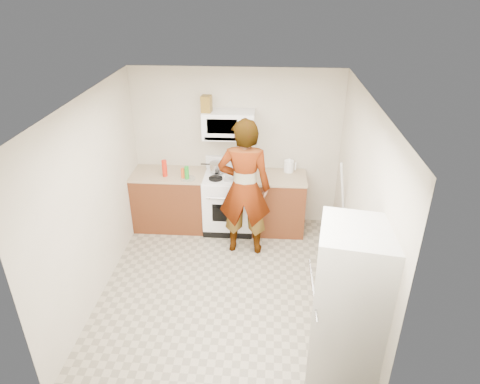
# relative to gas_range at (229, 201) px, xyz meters

# --- Properties ---
(floor) EXTENTS (3.60, 3.60, 0.00)m
(floor) POSITION_rel_gas_range_xyz_m (0.10, -1.48, -0.49)
(floor) COLOR gray
(floor) RESTS_ON ground
(back_wall) EXTENTS (3.20, 0.02, 2.50)m
(back_wall) POSITION_rel_gas_range_xyz_m (0.10, 0.31, 0.76)
(back_wall) COLOR beige
(back_wall) RESTS_ON floor
(right_wall) EXTENTS (0.02, 3.60, 2.50)m
(right_wall) POSITION_rel_gas_range_xyz_m (1.69, -1.48, 0.76)
(right_wall) COLOR beige
(right_wall) RESTS_ON floor
(cabinet_left) EXTENTS (1.12, 0.62, 0.90)m
(cabinet_left) POSITION_rel_gas_range_xyz_m (-0.94, 0.01, -0.04)
(cabinet_left) COLOR brown
(cabinet_left) RESTS_ON floor
(counter_left) EXTENTS (1.14, 0.64, 0.03)m
(counter_left) POSITION_rel_gas_range_xyz_m (-0.94, 0.01, 0.43)
(counter_left) COLOR tan
(counter_left) RESTS_ON cabinet_left
(cabinet_right) EXTENTS (0.80, 0.62, 0.90)m
(cabinet_right) POSITION_rel_gas_range_xyz_m (0.78, 0.01, -0.04)
(cabinet_right) COLOR brown
(cabinet_right) RESTS_ON floor
(counter_right) EXTENTS (0.82, 0.64, 0.03)m
(counter_right) POSITION_rel_gas_range_xyz_m (0.78, 0.01, 0.43)
(counter_right) COLOR tan
(counter_right) RESTS_ON cabinet_right
(gas_range) EXTENTS (0.76, 0.65, 1.13)m
(gas_range) POSITION_rel_gas_range_xyz_m (0.00, 0.00, 0.00)
(gas_range) COLOR white
(gas_range) RESTS_ON floor
(microwave) EXTENTS (0.76, 0.38, 0.40)m
(microwave) POSITION_rel_gas_range_xyz_m (0.00, 0.13, 1.21)
(microwave) COLOR white
(microwave) RESTS_ON back_wall
(person) EXTENTS (0.76, 0.51, 2.03)m
(person) POSITION_rel_gas_range_xyz_m (0.28, -0.60, 0.53)
(person) COLOR tan
(person) RESTS_ON floor
(fridge) EXTENTS (0.80, 0.80, 1.70)m
(fridge) POSITION_rel_gas_range_xyz_m (1.43, -2.67, 0.36)
(fridge) COLOR beige
(fridge) RESTS_ON floor
(kettle) EXTENTS (0.19, 0.19, 0.18)m
(kettle) POSITION_rel_gas_range_xyz_m (0.92, 0.20, 0.54)
(kettle) COLOR white
(kettle) RESTS_ON counter_right
(jug) EXTENTS (0.16, 0.16, 0.24)m
(jug) POSITION_rel_gas_range_xyz_m (-0.31, 0.07, 1.53)
(jug) COLOR brown
(jug) RESTS_ON microwave
(saucepan) EXTENTS (0.31, 0.31, 0.13)m
(saucepan) POSITION_rel_gas_range_xyz_m (-0.18, 0.10, 0.53)
(saucepan) COLOR #B1B2B6
(saucepan) RESTS_ON gas_range
(tray) EXTENTS (0.25, 0.16, 0.05)m
(tray) POSITION_rel_gas_range_xyz_m (0.08, -0.16, 0.47)
(tray) COLOR silver
(tray) RESTS_ON gas_range
(bottle_spray) EXTENTS (0.10, 0.10, 0.26)m
(bottle_spray) POSITION_rel_gas_range_xyz_m (-0.96, -0.10, 0.58)
(bottle_spray) COLOR red
(bottle_spray) RESTS_ON counter_left
(bottle_hot_sauce) EXTENTS (0.06, 0.06, 0.16)m
(bottle_hot_sauce) POSITION_rel_gas_range_xyz_m (-0.68, -0.15, 0.53)
(bottle_hot_sauce) COLOR #D54E17
(bottle_hot_sauce) RESTS_ON counter_left
(bottle_green_cap) EXTENTS (0.08, 0.08, 0.20)m
(bottle_green_cap) POSITION_rel_gas_range_xyz_m (-0.61, -0.18, 0.55)
(bottle_green_cap) COLOR #1A9322
(bottle_green_cap) RESTS_ON counter_left
(pot_lid) EXTENTS (0.25, 0.25, 0.01)m
(pot_lid) POSITION_rel_gas_range_xyz_m (-0.60, -0.18, 0.46)
(pot_lid) COLOR white
(pot_lid) RESTS_ON counter_left
(broom) EXTENTS (0.27, 0.20, 1.45)m
(broom) POSITION_rel_gas_range_xyz_m (1.68, -0.55, 0.25)
(broom) COLOR silver
(broom) RESTS_ON floor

